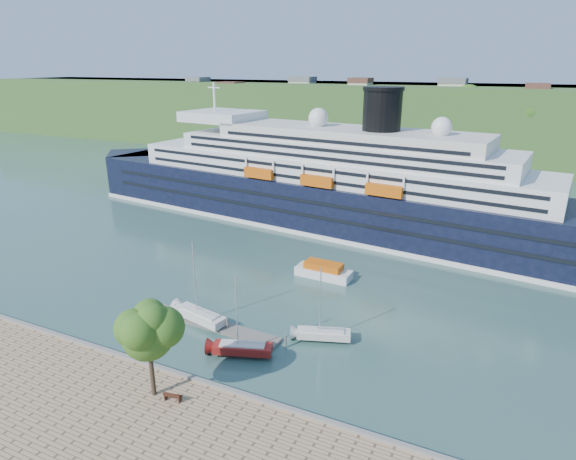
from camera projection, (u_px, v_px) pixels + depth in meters
The scene contains 11 objects.
ground at pixel (151, 372), 50.82m from camera, with size 400.00×400.00×0.00m, color #294A44.
far_hillside at pixel (421, 120), 170.80m from camera, with size 400.00×50.00×24.00m, color #3C6126.
quay_coping at pixel (149, 364), 50.28m from camera, with size 220.00×0.50×0.30m, color slate.
cruise_ship at pixel (318, 157), 94.36m from camera, with size 121.21×17.65×27.22m, color black, non-canonical shape.
park_bench at pixel (173, 395), 44.89m from camera, with size 1.75×0.72×1.12m, color #431F13, non-canonical shape.
promenade_tree at pixel (149, 346), 44.18m from camera, with size 6.41×6.41×10.61m, color #335B18, non-canonical shape.
floating_pontoon at pixel (214, 325), 59.59m from camera, with size 18.10×2.21×0.40m, color slate, non-canonical shape.
sailboat_white_near at pixel (198, 286), 58.75m from camera, with size 7.96×2.21×10.28m, color silver, non-canonical shape.
sailboat_red at pixel (242, 319), 52.16m from camera, with size 7.25×2.01×9.37m, color maroon, non-canonical shape.
sailboat_white_far at pixel (324, 307), 55.16m from camera, with size 6.88×1.91×8.89m, color silver, non-canonical shape.
tender_launch at pixel (324, 270), 73.11m from camera, with size 8.68×2.97×2.40m, color #CE570C, non-canonical shape.
Camera 1 is at (31.50, -32.79, 30.85)m, focal length 30.00 mm.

